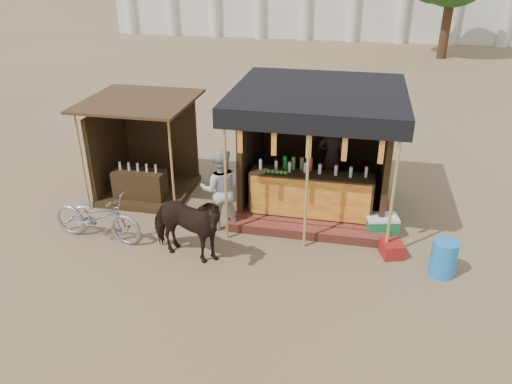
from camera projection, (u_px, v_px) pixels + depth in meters
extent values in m
plane|color=#846B4C|center=(238.00, 286.00, 8.92)|extent=(120.00, 120.00, 0.00)
cube|color=brown|center=(314.00, 199.00, 11.76)|extent=(3.40, 2.80, 0.22)
cube|color=brown|center=(306.00, 232.00, 10.40)|extent=(3.40, 0.35, 0.20)
cube|color=#352413|center=(311.00, 194.00, 10.66)|extent=(2.60, 0.55, 0.95)
cube|color=#BD3B16|center=(309.00, 200.00, 10.41)|extent=(2.50, 0.02, 0.88)
cube|color=#352413|center=(322.00, 127.00, 12.25)|extent=(3.00, 0.12, 2.50)
cube|color=#352413|center=(252.00, 140.00, 11.43)|extent=(0.12, 2.50, 2.50)
cube|color=#352413|center=(386.00, 150.00, 10.88)|extent=(0.12, 2.50, 2.50)
cube|color=black|center=(319.00, 90.00, 10.41)|extent=(3.60, 3.60, 0.06)
cube|color=black|center=(310.00, 125.00, 8.93)|extent=(3.60, 0.06, 0.36)
cylinder|color=tan|center=(226.00, 178.00, 9.78)|extent=(0.06, 0.06, 2.75)
cylinder|color=tan|center=(307.00, 185.00, 9.48)|extent=(0.06, 0.06, 2.75)
cylinder|color=tan|center=(393.00, 193.00, 9.19)|extent=(0.06, 0.06, 2.75)
cube|color=red|center=(240.00, 139.00, 9.36)|extent=(0.10, 0.02, 0.55)
cube|color=red|center=(274.00, 142.00, 9.24)|extent=(0.10, 0.02, 0.55)
cube|color=red|center=(309.00, 144.00, 9.12)|extent=(0.10, 0.02, 0.55)
cube|color=red|center=(345.00, 147.00, 9.00)|extent=(0.10, 0.02, 0.55)
cube|color=red|center=(382.00, 150.00, 8.88)|extent=(0.10, 0.02, 0.55)
imported|color=black|center=(331.00, 158.00, 11.33)|extent=(0.67, 0.45, 1.80)
cube|color=#352413|center=(150.00, 190.00, 12.24)|extent=(2.00, 2.00, 0.15)
cube|color=#352413|center=(161.00, 140.00, 12.65)|extent=(1.90, 0.10, 2.10)
cube|color=#352413|center=(109.00, 150.00, 11.99)|extent=(0.10, 1.90, 2.10)
cube|color=#472D19|center=(139.00, 101.00, 11.15)|extent=(2.40, 2.40, 0.06)
cylinder|color=tan|center=(82.00, 162.00, 11.03)|extent=(0.05, 0.05, 2.35)
cylinder|color=tan|center=(172.00, 169.00, 10.64)|extent=(0.05, 0.05, 2.35)
cube|color=#352413|center=(140.00, 187.00, 11.66)|extent=(1.20, 0.50, 0.80)
imported|color=black|center=(186.00, 227.00, 9.39)|extent=(1.81, 1.12, 1.42)
imported|color=#9998A0|center=(97.00, 217.00, 10.13)|extent=(2.04, 0.89, 1.04)
imported|color=#B8B8B2|center=(221.00, 189.00, 10.43)|extent=(1.00, 0.86, 1.77)
cylinder|color=blue|center=(444.00, 258.00, 9.08)|extent=(0.55, 0.55, 0.70)
cube|color=maroon|center=(392.00, 249.00, 9.72)|extent=(0.51, 0.53, 0.30)
cube|color=#1A753E|center=(381.00, 227.00, 10.38)|extent=(0.70, 0.55, 0.40)
cube|color=white|center=(382.00, 218.00, 10.28)|extent=(0.73, 0.58, 0.06)
cylinder|color=silver|center=(130.00, 6.00, 33.88)|extent=(0.70, 0.70, 3.60)
cylinder|color=silver|center=(171.00, 7.00, 33.32)|extent=(0.70, 0.70, 3.60)
cylinder|color=silver|center=(214.00, 8.00, 32.77)|extent=(0.70, 0.70, 3.60)
cylinder|color=silver|center=(259.00, 10.00, 32.22)|extent=(0.70, 0.70, 3.60)
cylinder|color=silver|center=(305.00, 11.00, 31.66)|extent=(0.70, 0.70, 3.60)
cylinder|color=silver|center=(353.00, 12.00, 31.11)|extent=(0.70, 0.70, 3.60)
cylinder|color=silver|center=(403.00, 13.00, 30.56)|extent=(0.70, 0.70, 3.60)
cylinder|color=silver|center=(454.00, 14.00, 30.01)|extent=(0.70, 0.70, 3.60)
cylinder|color=silver|center=(507.00, 15.00, 29.45)|extent=(0.70, 0.70, 3.60)
cylinder|color=#382314|center=(447.00, 20.00, 26.24)|extent=(0.50, 0.50, 4.00)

